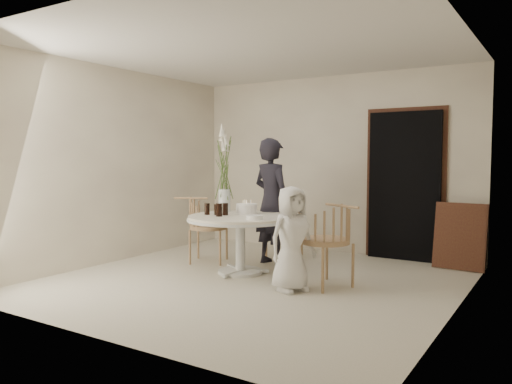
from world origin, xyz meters
The scene contains 18 objects.
ground centered at (0.00, 0.00, 0.00)m, with size 4.50×4.50×0.00m, color beige.
room_shell centered at (0.00, 0.00, 1.62)m, with size 4.50×4.50×4.50m.
doorway centered at (1.15, 2.19, 1.05)m, with size 1.00×0.10×2.10m, color black.
door_trim centered at (1.15, 2.23, 1.11)m, with size 1.12×0.03×2.22m, color #4F311B.
table centered at (-0.35, 0.25, 0.62)m, with size 1.33×1.33×0.73m.
picture_frame centered at (1.95, 1.95, 0.43)m, with size 0.65×0.04×0.87m, color #4F311B.
chair_far centered at (-0.42, 1.60, 0.59)m, with size 0.57×0.60×0.91m.
chair_right centered at (0.94, 0.18, 0.62)m, with size 0.70×0.68×0.96m.
chair_left centered at (-1.21, 0.52, 0.59)m, with size 0.66×0.64×0.91m.
girl centered at (-0.29, 0.93, 0.86)m, with size 0.63×0.41×1.72m, color black.
boy centered at (0.59, -0.14, 0.57)m, with size 0.56×0.37×1.15m, color white.
birthday_cake centered at (-0.39, 0.45, 0.80)m, with size 0.27×0.27×0.18m.
cola_tumbler_a centered at (-0.53, 0.04, 0.81)m, with size 0.08×0.08×0.16m, color black.
cola_tumbler_b centered at (-0.54, 0.19, 0.81)m, with size 0.07×0.07×0.15m, color black.
cola_tumbler_c centered at (-0.77, 0.11, 0.80)m, with size 0.07×0.07×0.15m, color black.
cola_tumbler_d centered at (-0.65, 0.16, 0.80)m, with size 0.06×0.06×0.14m, color black.
plate_stack centered at (0.01, 0.02, 0.75)m, with size 0.20×0.20×0.05m, color white.
flower_vase centered at (-0.81, 0.55, 1.26)m, with size 0.16×0.16×1.19m.
Camera 1 is at (3.11, -4.90, 1.46)m, focal length 35.00 mm.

